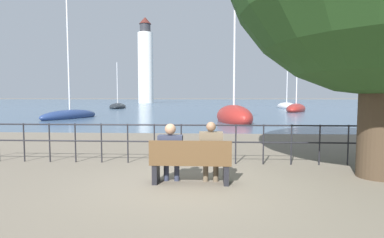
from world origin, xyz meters
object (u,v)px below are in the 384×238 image
at_px(park_bench, 190,163).
at_px(sailboat_1, 234,117).
at_px(harbor_lighthouse, 146,63).
at_px(sailboat_4, 118,107).
at_px(seated_person_right, 211,150).
at_px(seated_person_left, 171,150).
at_px(sailboat_0, 287,106).
at_px(sailboat_3, 70,114).
at_px(sailboat_5, 296,109).

bearing_deg(park_bench, sailboat_1, 82.01).
bearing_deg(harbor_lighthouse, sailboat_4, -83.62).
bearing_deg(seated_person_right, seated_person_left, 179.95).
bearing_deg(seated_person_left, sailboat_4, 108.43).
bearing_deg(sailboat_0, sailboat_3, -139.65).
bearing_deg(sailboat_1, sailboat_4, 108.10).
xyz_separation_m(sailboat_1, sailboat_4, (-16.77, 27.42, -0.13)).
distance_m(park_bench, sailboat_5, 34.35).
distance_m(seated_person_right, sailboat_3, 21.74).
height_order(sailboat_4, sailboat_5, sailboat_5).
distance_m(park_bench, sailboat_1, 15.46).
distance_m(park_bench, sailboat_0, 44.35).
xyz_separation_m(sailboat_3, sailboat_4, (-3.41, 24.29, -0.08)).
bearing_deg(seated_person_left, sailboat_3, 120.45).
bearing_deg(sailboat_5, sailboat_3, -125.31).
bearing_deg(sailboat_0, harbor_lighthouse, 119.55).
bearing_deg(sailboat_1, sailboat_5, 48.25).
bearing_deg(sailboat_3, sailboat_0, 62.02).
distance_m(seated_person_left, harbor_lighthouse, 93.47).
height_order(seated_person_left, seated_person_right, seated_person_right).
xyz_separation_m(sailboat_0, sailboat_3, (-24.01, -24.02, 0.02)).
height_order(sailboat_1, sailboat_5, sailboat_5).
relative_size(seated_person_left, sailboat_0, 0.13).
relative_size(sailboat_0, sailboat_1, 1.05).
bearing_deg(seated_person_right, park_bench, -169.96).
height_order(seated_person_left, sailboat_4, sailboat_4).
height_order(seated_person_left, sailboat_3, sailboat_3).
relative_size(seated_person_left, harbor_lighthouse, 0.04).
bearing_deg(sailboat_0, sailboat_5, -102.59).
bearing_deg(sailboat_3, sailboat_5, 48.70).
bearing_deg(seated_person_right, sailboat_0, 73.72).
bearing_deg(sailboat_0, park_bench, -111.43).
distance_m(seated_person_right, sailboat_4, 45.23).
relative_size(sailboat_3, harbor_lighthouse, 0.45).
distance_m(seated_person_left, sailboat_1, 15.45).
distance_m(seated_person_left, seated_person_right, 0.82).
bearing_deg(seated_person_left, park_bench, -10.13).
bearing_deg(seated_person_right, harbor_lighthouse, 102.69).
bearing_deg(seated_person_left, harbor_lighthouse, 102.19).
distance_m(sailboat_0, sailboat_5, 10.16).
xyz_separation_m(seated_person_left, seated_person_right, (0.82, -0.00, 0.01)).
bearing_deg(sailboat_4, sailboat_5, -33.98).
height_order(park_bench, sailboat_1, sailboat_1).
relative_size(seated_person_left, sailboat_4, 0.14).
xyz_separation_m(sailboat_5, harbor_lighthouse, (-31.38, 58.26, 12.40)).
distance_m(sailboat_0, sailboat_4, 27.42).
distance_m(park_bench, seated_person_left, 0.48).
bearing_deg(park_bench, seated_person_left, 169.87).
height_order(seated_person_right, sailboat_4, sailboat_4).
xyz_separation_m(seated_person_left, sailboat_3, (-10.80, 18.37, -0.34)).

